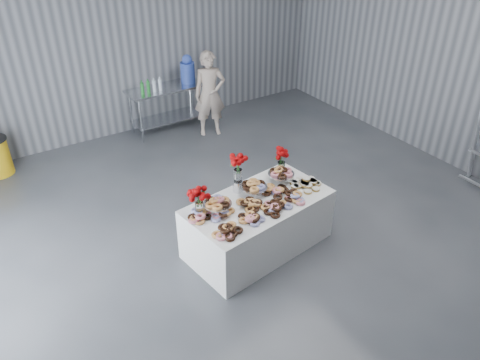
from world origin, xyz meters
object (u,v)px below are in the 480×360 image
(display_table, at_px, (258,224))
(water_jug, at_px, (187,70))
(prep_table, at_px, (166,101))
(person, at_px, (210,94))

(display_table, distance_m, water_jug, 4.17)
(display_table, xyz_separation_m, prep_table, (0.53, 3.96, 0.24))
(prep_table, distance_m, water_jug, 0.73)
(water_jug, relative_size, person, 0.34)
(display_table, height_order, prep_table, prep_table)
(water_jug, height_order, person, person)
(prep_table, xyz_separation_m, person, (0.65, -0.59, 0.20))
(person, bearing_deg, water_jug, 124.50)
(prep_table, distance_m, person, 0.90)
(display_table, height_order, person, person)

